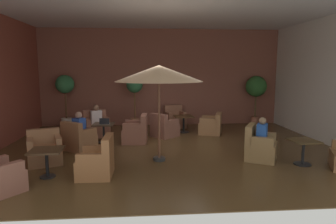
{
  "coord_description": "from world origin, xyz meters",
  "views": [
    {
      "loc": [
        -0.73,
        -8.59,
        2.36
      ],
      "look_at": [
        0.0,
        0.4,
        1.06
      ],
      "focal_mm": 31.74,
      "sensor_mm": 36.0,
      "label": 1
    }
  ],
  "objects": [
    {
      "name": "armchair_mid_center_south",
      "position": [
        -0.04,
        1.63,
        0.31
      ],
      "size": [
        1.07,
        1.06,
        0.84
      ],
      "color": "#8F5949",
      "rests_on": "ground_plane"
    },
    {
      "name": "armchair_front_left_north",
      "position": [
        -2.66,
        0.1,
        0.32
      ],
      "size": [
        1.05,
        1.04,
        0.87
      ],
      "color": "#966240",
      "rests_on": "ground_plane"
    },
    {
      "name": "patron_by_window",
      "position": [
        2.32,
        -1.25,
        0.75
      ],
      "size": [
        0.39,
        0.44,
        0.68
      ],
      "color": "#244EA6",
      "rests_on": "ground_plane"
    },
    {
      "name": "patron_blue_shirt",
      "position": [
        -2.42,
        1.88,
        0.76
      ],
      "size": [
        0.42,
        0.33,
        0.67
      ],
      "color": "silver",
      "rests_on": "ground_plane"
    },
    {
      "name": "iced_drink_cup",
      "position": [
        -1.99,
        1.06,
        0.68
      ],
      "size": [
        0.08,
        0.08,
        0.11
      ],
      "primitive_type": "cylinder",
      "color": "white",
      "rests_on": "cafe_table_front_left"
    },
    {
      "name": "open_laptop",
      "position": [
        -1.99,
        0.85,
        0.68
      ],
      "size": [
        0.31,
        0.23,
        0.2
      ],
      "color": "#9EA0A5",
      "rests_on": "cafe_table_front_left"
    },
    {
      "name": "armchair_mid_center_north",
      "position": [
        1.73,
        1.99,
        0.3
      ],
      "size": [
        0.99,
        1.01,
        0.77
      ],
      "color": "#9C6A42",
      "rests_on": "ground_plane"
    },
    {
      "name": "potted_tree_mid_right",
      "position": [
        -1.1,
        3.16,
        1.5
      ],
      "size": [
        0.65,
        0.65,
        2.08
      ],
      "color": "#A86D4B",
      "rests_on": "ground_plane"
    },
    {
      "name": "potted_tree_mid_left",
      "position": [
        -3.83,
        3.42,
        1.51
      ],
      "size": [
        0.73,
        0.73,
        2.14
      ],
      "color": "beige",
      "rests_on": "ground_plane"
    },
    {
      "name": "cafe_table_front_right",
      "position": [
        3.2,
        -1.74,
        0.45
      ],
      "size": [
        0.68,
        0.68,
        0.62
      ],
      "color": "black",
      "rests_on": "ground_plane"
    },
    {
      "name": "wall_back_brick",
      "position": [
        0.0,
        3.98,
        2.01
      ],
      "size": [
        10.14,
        0.08,
        4.01
      ],
      "primitive_type": "cube",
      "color": "brown",
      "rests_on": "ground_plane"
    },
    {
      "name": "armchair_rear_right_south",
      "position": [
        -1.78,
        -2.13,
        0.32
      ],
      "size": [
        0.76,
        0.83,
        0.91
      ],
      "color": "#9A6138",
      "rests_on": "ground_plane"
    },
    {
      "name": "armchair_rear_right_north",
      "position": [
        -3.25,
        -1.09,
        0.32
      ],
      "size": [
        1.01,
        1.01,
        0.84
      ],
      "color": "#966442",
      "rests_on": "ground_plane"
    },
    {
      "name": "armchair_front_left_south",
      "position": [
        -2.43,
        1.93,
        0.34
      ],
      "size": [
        1.02,
        0.99,
        0.91
      ],
      "color": "#955943",
      "rests_on": "ground_plane"
    },
    {
      "name": "patio_umbrella_tall_red",
      "position": [
        -0.35,
        -1.1,
        2.24
      ],
      "size": [
        2.23,
        2.23,
        2.46
      ],
      "color": "#2D2D2D",
      "rests_on": "ground_plane"
    },
    {
      "name": "armchair_front_right_north",
      "position": [
        2.28,
        -1.23,
        0.34
      ],
      "size": [
        1.04,
        1.07,
        0.92
      ],
      "color": "olive",
      "rests_on": "ground_plane"
    },
    {
      "name": "cafe_table_rear_right",
      "position": [
        -2.87,
        -2.11,
        0.49
      ],
      "size": [
        0.71,
        0.71,
        0.62
      ],
      "color": "black",
      "rests_on": "ground_plane"
    },
    {
      "name": "ground_plane",
      "position": [
        0.0,
        0.0,
        -0.01
      ],
      "size": [
        10.14,
        8.04,
        0.02
      ],
      "primitive_type": "cube",
      "color": "#50381F"
    },
    {
      "name": "armchair_mid_center_east",
      "position": [
        0.52,
        3.34,
        0.32
      ],
      "size": [
        0.87,
        0.86,
        0.89
      ],
      "color": "#955E45",
      "rests_on": "ground_plane"
    },
    {
      "name": "armchair_front_left_east",
      "position": [
        -0.99,
        0.88,
        0.33
      ],
      "size": [
        0.82,
        0.82,
        0.91
      ],
      "color": "#915746",
      "rests_on": "ground_plane"
    },
    {
      "name": "potted_tree_left_corner",
      "position": [
        3.96,
        3.51,
        1.56
      ],
      "size": [
        0.87,
        0.87,
        2.08
      ],
      "color": "#A7624A",
      "rests_on": "ground_plane"
    },
    {
      "name": "ceiling_slab",
      "position": [
        0.0,
        0.0,
        4.04
      ],
      "size": [
        10.14,
        8.04,
        0.06
      ],
      "primitive_type": "cube",
      "color": "silver",
      "rests_on": "wall_back_brick"
    },
    {
      "name": "cafe_table_front_left",
      "position": [
        -2.04,
        0.95,
        0.47
      ],
      "size": [
        0.68,
        0.68,
        0.62
      ],
      "color": "black",
      "rests_on": "ground_plane"
    },
    {
      "name": "patron_with_friend",
      "position": [
        -2.64,
        0.14,
        0.74
      ],
      "size": [
        0.41,
        0.4,
        0.71
      ],
      "color": "#29489F",
      "rests_on": "ground_plane"
    },
    {
      "name": "wall_right_plain",
      "position": [
        5.03,
        0.0,
        2.01
      ],
      "size": [
        0.08,
        8.04,
        4.01
      ],
      "primitive_type": "cube",
      "color": "silver",
      "rests_on": "ground_plane"
    },
    {
      "name": "cafe_table_mid_center",
      "position": [
        0.75,
        2.32,
        0.47
      ],
      "size": [
        0.74,
        0.74,
        0.62
      ],
      "color": "black",
      "rests_on": "ground_plane"
    }
  ]
}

